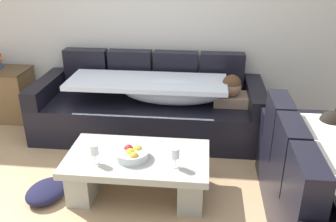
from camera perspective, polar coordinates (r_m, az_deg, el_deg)
back_wall at (r=4.37m, az=-4.94°, el=15.94°), size 9.00×0.10×2.70m
couch_along_wall at (r=4.11m, az=-2.39°, el=0.62°), size 2.52×0.92×0.88m
couch_near_window at (r=2.98m, az=24.56°, el=-11.56°), size 0.92×1.72×0.88m
coffee_table at (r=3.15m, az=-4.74°, el=-9.16°), size 1.20×0.68×0.38m
fruit_bowl at (r=3.03m, az=-5.67°, el=-6.68°), size 0.28×0.28×0.10m
wine_glass_near_left at (r=2.97m, az=-11.50°, el=-6.08°), size 0.07×0.07×0.17m
wine_glass_near_right at (r=2.87m, az=1.13°, el=-6.74°), size 0.07×0.07×0.17m
side_cabinet at (r=4.95m, az=-24.59°, el=2.44°), size 0.72×0.44×0.64m
crumpled_garment at (r=3.36m, az=-18.48°, el=-11.84°), size 0.41×0.47×0.12m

